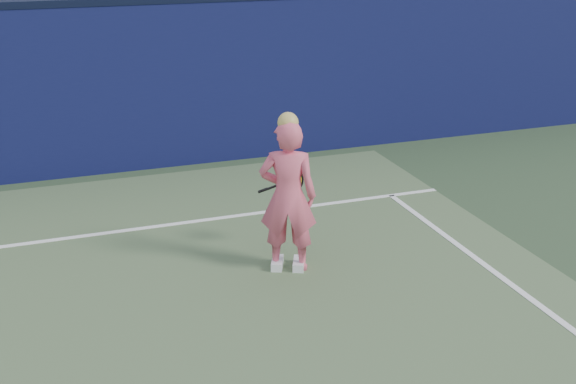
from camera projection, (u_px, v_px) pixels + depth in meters
name	position (u px, v px, depth m)	size (l,w,h in m)	color
backstop_wall	(19.00, 97.00, 10.43)	(24.00, 0.40, 2.50)	#0E123E
wall_cap	(6.00, 4.00, 9.97)	(24.00, 0.42, 0.10)	black
player	(288.00, 196.00, 7.77)	(0.73, 0.62, 1.79)	#E35871
racket	(290.00, 182.00, 8.22)	(0.54, 0.13, 0.29)	black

